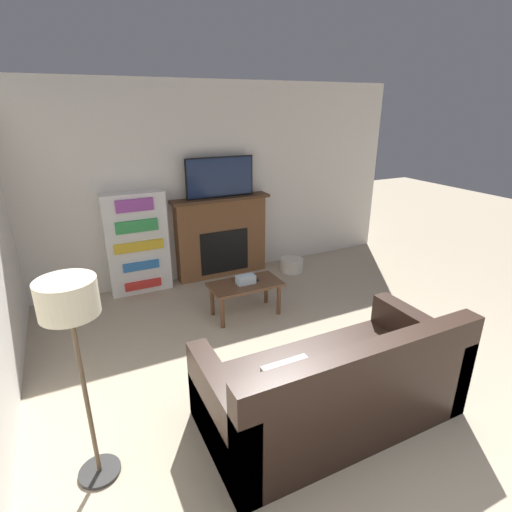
{
  "coord_description": "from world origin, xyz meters",
  "views": [
    {
      "loc": [
        -1.88,
        -1.32,
        2.38
      ],
      "look_at": [
        -0.0,
        2.51,
        0.76
      ],
      "focal_mm": 28.0,
      "sensor_mm": 36.0,
      "label": 1
    }
  ],
  "objects_px": {
    "coffee_table": "(245,288)",
    "bookshelf": "(137,243)",
    "fireplace": "(221,236)",
    "floor_lamp": "(71,315)",
    "storage_basket": "(291,265)",
    "couch": "(333,389)",
    "tv": "(220,177)"
  },
  "relations": [
    {
      "from": "tv",
      "to": "bookshelf",
      "type": "distance_m",
      "value": 1.42
    },
    {
      "from": "couch",
      "to": "floor_lamp",
      "type": "height_order",
      "value": "floor_lamp"
    },
    {
      "from": "couch",
      "to": "storage_basket",
      "type": "height_order",
      "value": "couch"
    },
    {
      "from": "floor_lamp",
      "to": "storage_basket",
      "type": "relative_size",
      "value": 4.16
    },
    {
      "from": "tv",
      "to": "bookshelf",
      "type": "height_order",
      "value": "tv"
    },
    {
      "from": "tv",
      "to": "storage_basket",
      "type": "relative_size",
      "value": 2.79
    },
    {
      "from": "fireplace",
      "to": "couch",
      "type": "relative_size",
      "value": 0.7
    },
    {
      "from": "coffee_table",
      "to": "storage_basket",
      "type": "xyz_separation_m",
      "value": [
        1.2,
        0.92,
        -0.25
      ]
    },
    {
      "from": "fireplace",
      "to": "storage_basket",
      "type": "height_order",
      "value": "fireplace"
    },
    {
      "from": "fireplace",
      "to": "bookshelf",
      "type": "xyz_separation_m",
      "value": [
        -1.2,
        -0.02,
        0.09
      ]
    },
    {
      "from": "coffee_table",
      "to": "floor_lamp",
      "type": "height_order",
      "value": "floor_lamp"
    },
    {
      "from": "couch",
      "to": "storage_basket",
      "type": "relative_size",
      "value": 5.75
    },
    {
      "from": "floor_lamp",
      "to": "storage_basket",
      "type": "bearing_deg",
      "value": 39.55
    },
    {
      "from": "couch",
      "to": "coffee_table",
      "type": "relative_size",
      "value": 2.39
    },
    {
      "from": "tv",
      "to": "bookshelf",
      "type": "xyz_separation_m",
      "value": [
        -1.2,
        -0.0,
        -0.77
      ]
    },
    {
      "from": "bookshelf",
      "to": "storage_basket",
      "type": "height_order",
      "value": "bookshelf"
    },
    {
      "from": "bookshelf",
      "to": "tv",
      "type": "bearing_deg",
      "value": 0.12
    },
    {
      "from": "tv",
      "to": "floor_lamp",
      "type": "xyz_separation_m",
      "value": [
        -2.04,
        -2.84,
        -0.21
      ]
    },
    {
      "from": "coffee_table",
      "to": "floor_lamp",
      "type": "distance_m",
      "value": 2.59
    },
    {
      "from": "bookshelf",
      "to": "floor_lamp",
      "type": "relative_size",
      "value": 0.92
    },
    {
      "from": "fireplace",
      "to": "tv",
      "type": "distance_m",
      "value": 0.86
    },
    {
      "from": "tv",
      "to": "coffee_table",
      "type": "bearing_deg",
      "value": -99.29
    },
    {
      "from": "bookshelf",
      "to": "fireplace",
      "type": "bearing_deg",
      "value": 1.07
    },
    {
      "from": "storage_basket",
      "to": "couch",
      "type": "bearing_deg",
      "value": -114.94
    },
    {
      "from": "couch",
      "to": "fireplace",
      "type": "bearing_deg",
      "value": 84.45
    },
    {
      "from": "fireplace",
      "to": "floor_lamp",
      "type": "bearing_deg",
      "value": -125.58
    },
    {
      "from": "couch",
      "to": "floor_lamp",
      "type": "distance_m",
      "value": 2.0
    },
    {
      "from": "tv",
      "to": "bookshelf",
      "type": "relative_size",
      "value": 0.72
    },
    {
      "from": "coffee_table",
      "to": "fireplace",
      "type": "bearing_deg",
      "value": 80.85
    },
    {
      "from": "bookshelf",
      "to": "storage_basket",
      "type": "bearing_deg",
      "value": -8.54
    },
    {
      "from": "storage_basket",
      "to": "tv",
      "type": "bearing_deg",
      "value": 161.54
    },
    {
      "from": "coffee_table",
      "to": "bookshelf",
      "type": "bearing_deg",
      "value": 128.38
    }
  ]
}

